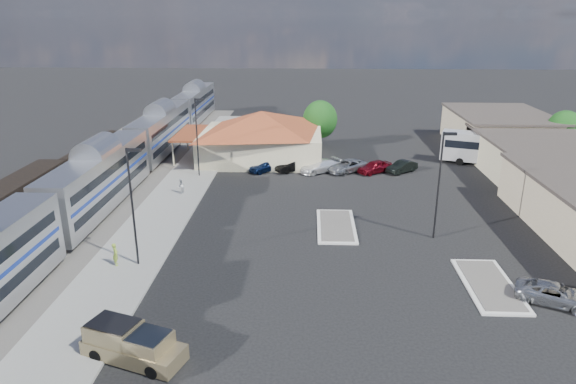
{
  "coord_description": "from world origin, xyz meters",
  "views": [
    {
      "loc": [
        1.5,
        -39.64,
        17.67
      ],
      "look_at": [
        -0.28,
        3.08,
        2.8
      ],
      "focal_mm": 32.0,
      "sensor_mm": 36.0,
      "label": 1
    }
  ],
  "objects_px": {
    "station_depot": "(261,135)",
    "suv": "(555,294)",
    "pickup_truck": "(134,345)",
    "coach_bus": "(494,148)"
  },
  "relations": [
    {
      "from": "station_depot",
      "to": "suv",
      "type": "relative_size",
      "value": 3.86
    },
    {
      "from": "suv",
      "to": "pickup_truck",
      "type": "bearing_deg",
      "value": 130.6
    },
    {
      "from": "pickup_truck",
      "to": "coach_bus",
      "type": "relative_size",
      "value": 0.48
    },
    {
      "from": "station_depot",
      "to": "pickup_truck",
      "type": "relative_size",
      "value": 3.08
    },
    {
      "from": "station_depot",
      "to": "coach_bus",
      "type": "relative_size",
      "value": 1.48
    },
    {
      "from": "station_depot",
      "to": "pickup_truck",
      "type": "height_order",
      "value": "station_depot"
    },
    {
      "from": "coach_bus",
      "to": "suv",
      "type": "bearing_deg",
      "value": -171.37
    },
    {
      "from": "station_depot",
      "to": "coach_bus",
      "type": "xyz_separation_m",
      "value": [
        28.56,
        -2.0,
        -0.87
      ]
    },
    {
      "from": "pickup_truck",
      "to": "suv",
      "type": "xyz_separation_m",
      "value": [
        25.17,
        6.74,
        -0.26
      ]
    },
    {
      "from": "station_depot",
      "to": "suv",
      "type": "bearing_deg",
      "value": -57.12
    }
  ]
}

